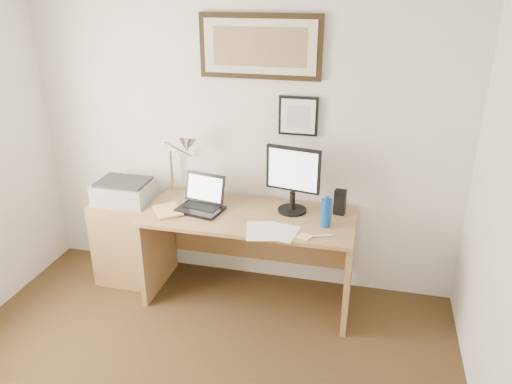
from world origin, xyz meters
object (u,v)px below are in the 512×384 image
(laptop, at_px, (202,202))
(desk, at_px, (252,237))
(side_cabinet, at_px, (129,240))
(water_bottle, at_px, (326,213))
(printer, at_px, (124,191))
(book, at_px, (155,213))
(lcd_monitor, at_px, (293,177))

(laptop, bearing_deg, desk, 9.78)
(desk, distance_m, laptop, 0.49)
(side_cabinet, xyz_separation_m, water_bottle, (1.66, -0.11, 0.49))
(side_cabinet, bearing_deg, printer, -4.04)
(side_cabinet, distance_m, book, 0.58)
(water_bottle, xyz_separation_m, desk, (-0.59, 0.14, -0.34))
(water_bottle, xyz_separation_m, lcd_monitor, (-0.28, 0.18, 0.18))
(desk, bearing_deg, laptop, -170.22)
(lcd_monitor, xyz_separation_m, printer, (-1.37, -0.08, -0.22))
(laptop, xyz_separation_m, printer, (-0.68, 0.03, 0.01))
(printer, bearing_deg, book, -30.11)
(water_bottle, relative_size, printer, 0.48)
(desk, bearing_deg, side_cabinet, -178.11)
(water_bottle, xyz_separation_m, laptop, (-0.97, 0.08, -0.05))
(book, bearing_deg, printer, 149.89)
(lcd_monitor, bearing_deg, side_cabinet, -176.90)
(water_bottle, xyz_separation_m, printer, (-1.65, 0.11, -0.04))
(laptop, distance_m, printer, 0.68)
(laptop, relative_size, lcd_monitor, 0.73)
(book, xyz_separation_m, lcd_monitor, (1.01, 0.29, 0.28))
(book, height_order, printer, printer)
(water_bottle, distance_m, desk, 0.70)
(side_cabinet, relative_size, printer, 1.66)
(side_cabinet, relative_size, laptop, 1.92)
(side_cabinet, bearing_deg, desk, 1.89)
(side_cabinet, height_order, printer, printer)
(lcd_monitor, distance_m, printer, 1.39)
(book, bearing_deg, lcd_monitor, 15.86)
(desk, xyz_separation_m, lcd_monitor, (0.31, 0.04, 0.53))
(laptop, bearing_deg, book, -150.03)
(desk, relative_size, printer, 3.64)
(water_bottle, relative_size, lcd_monitor, 0.41)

